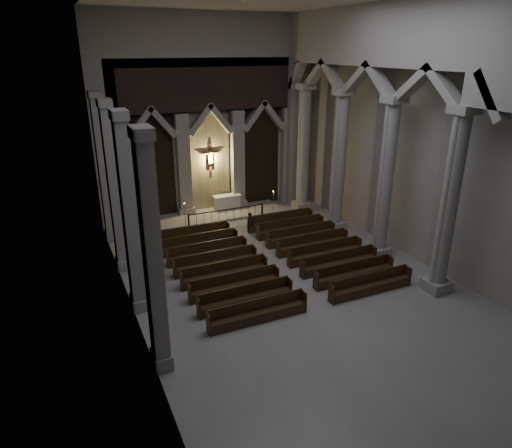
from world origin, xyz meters
The scene contains 11 objects.
room centered at (0.00, 0.00, 7.60)m, with size 24.00×24.10×12.00m.
sanctuary_wall centered at (0.00, 11.54, 6.62)m, with size 14.00×0.77×12.00m.
right_arcade centered at (5.50, 1.33, 7.83)m, with size 1.00×24.00×12.00m.
left_pilasters centered at (-6.75, 3.50, 3.91)m, with size 0.60×13.00×8.03m.
sanctuary_step centered at (0.00, 10.60, 0.07)m, with size 8.50×2.60×0.15m, color #9F9C94.
altar centered at (0.88, 11.21, 0.61)m, with size 1.78×0.71×0.91m.
altar_rail centered at (0.00, 9.00, 0.63)m, with size 4.85×0.09×0.95m.
candle_stand_left centered at (-2.54, 9.15, 0.44)m, with size 0.28×0.28×1.63m.
candle_stand_right centered at (3.45, 9.58, 0.40)m, with size 0.25×0.25×1.48m.
pews centered at (0.00, 2.81, 0.30)m, with size 9.53×9.02×0.92m.
worshipper centered at (0.70, 6.99, 0.63)m, with size 0.46×0.30×1.25m, color black.
Camera 1 is at (-9.08, -15.41, 10.07)m, focal length 32.00 mm.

